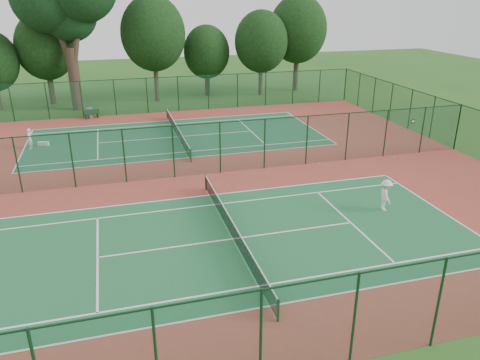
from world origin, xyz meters
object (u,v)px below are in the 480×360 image
object	(u,v)px
player_near	(386,195)
player_far	(29,139)
bench	(92,114)
trash_bin	(90,113)
kit_bag	(43,144)

from	to	relation	value
player_near	player_far	size ratio (longest dim) A/B	1.13
bench	trash_bin	bearing A→B (deg)	103.73
player_near	bench	xyz separation A→B (m)	(-15.82, 25.44, -0.45)
bench	player_near	bearing A→B (deg)	-77.82
bench	kit_bag	distance (m)	8.62
trash_bin	kit_bag	size ratio (longest dim) A/B	1.16
bench	kit_bag	world-z (taller)	bench
trash_bin	kit_bag	distance (m)	8.80
player_near	kit_bag	world-z (taller)	player_near
player_far	trash_bin	distance (m)	9.64
bench	kit_bag	xyz separation A→B (m)	(-3.59, -7.83, -0.29)
player_far	player_near	bearing A→B (deg)	58.82
kit_bag	player_near	bearing A→B (deg)	-25.15
player_near	trash_bin	world-z (taller)	player_near
player_near	kit_bag	bearing A→B (deg)	58.51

